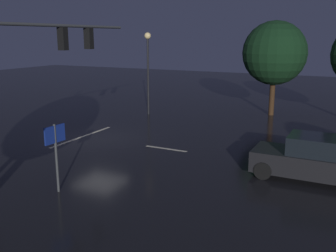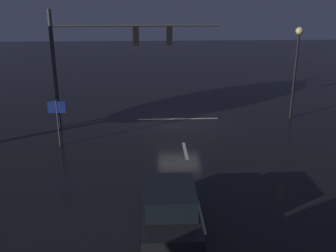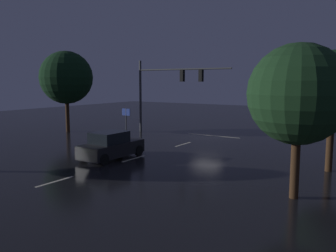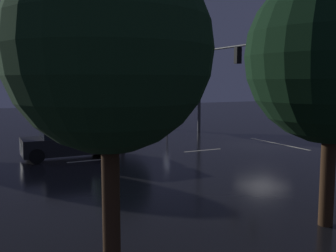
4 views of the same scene
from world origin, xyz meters
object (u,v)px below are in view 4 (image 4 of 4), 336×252
Objects in this scene: traffic_signal_assembly at (223,67)px; route_sign at (167,109)px; tree_left_far at (108,50)px; tree_right_far at (121,63)px; car_approaching at (68,141)px; tree_left_near at (333,57)px.

traffic_signal_assembly is 3.82× the size of route_sign.
traffic_signal_assembly is 1.48× the size of tree_left_far.
tree_right_far reaches higher than tree_left_far.
tree_right_far is (6.25, 1.08, 3.33)m from route_sign.
car_approaching is 12.85m from tree_left_near.
tree_left_near is at bearing -94.81° from tree_left_far.
traffic_signal_assembly is 9.54m from tree_right_far.
tree_right_far is at bearing 9.78° from route_sign.
tree_right_far is at bearing 24.81° from traffic_signal_assembly.
tree_left_far is at bearing 85.19° from tree_left_near.
traffic_signal_assembly reaches higher than car_approaching.
route_sign reaches higher than car_approaching.
traffic_signal_assembly is 2.12× the size of car_approaching.
tree_left_near reaches higher than route_sign.
route_sign is 17.57m from tree_left_near.
traffic_signal_assembly is at bearing -24.64° from tree_left_near.
route_sign is (2.39, 2.92, -2.81)m from traffic_signal_assembly.
route_sign is 0.32× the size of tree_right_far.
tree_right_far reaches higher than route_sign.
route_sign is at bearing -29.27° from tree_left_far.
car_approaching is at bearing 149.77° from tree_right_far.
tree_left_near is at bearing 155.36° from traffic_signal_assembly.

